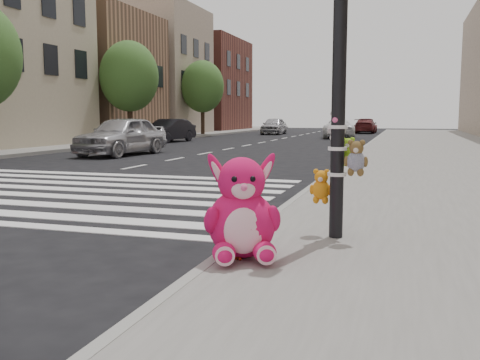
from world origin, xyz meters
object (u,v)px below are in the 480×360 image
at_px(pink_bunny, 242,215).
at_px(red_teddy, 238,251).
at_px(car_white_near, 338,129).
at_px(signal_pole, 339,98).
at_px(car_silver_far, 122,136).
at_px(car_dark_far, 169,131).

distance_m(pink_bunny, red_teddy, 0.36).
height_order(pink_bunny, red_teddy, pink_bunny).
relative_size(pink_bunny, car_white_near, 0.24).
xyz_separation_m(signal_pole, car_silver_far, (-9.91, 12.38, -1.00)).
bearing_deg(car_silver_far, signal_pole, -46.32).
xyz_separation_m(red_teddy, car_dark_far, (-11.60, 23.43, 0.44)).
distance_m(pink_bunny, car_dark_far, 26.09).
bearing_deg(red_teddy, car_white_near, 102.19).
bearing_deg(car_silver_far, pink_bunny, -51.21).
bearing_deg(red_teddy, car_dark_far, 123.39).
xyz_separation_m(pink_bunny, car_silver_far, (-9.12, 13.63, 0.18)).
bearing_deg(pink_bunny, car_white_near, 72.62).
relative_size(signal_pole, car_dark_far, 0.99).
bearing_deg(car_dark_far, pink_bunny, -56.49).
bearing_deg(pink_bunny, signal_pole, 34.89).
relative_size(car_silver_far, car_dark_far, 1.11).
relative_size(signal_pole, pink_bunny, 3.68).
relative_size(red_teddy, car_dark_far, 0.04).
xyz_separation_m(car_silver_far, car_white_near, (6.24, 18.10, -0.15)).
distance_m(signal_pole, car_dark_far, 25.38).
height_order(car_silver_far, car_white_near, car_silver_far).
height_order(signal_pole, car_white_near, signal_pole).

